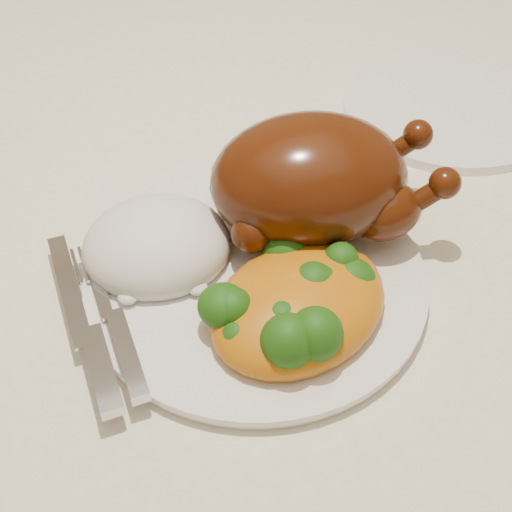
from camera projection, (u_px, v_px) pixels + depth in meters
name	position (u px, v px, depth m)	size (l,w,h in m)	color
dining_table	(215.00, 310.00, 0.66)	(1.60, 0.90, 0.76)	brown
tablecloth	(212.00, 254.00, 0.61)	(1.73, 1.03, 0.18)	beige
dinner_plate	(256.00, 280.00, 0.54)	(0.25, 0.25, 0.01)	white
side_plate	(449.00, 106.00, 0.71)	(0.21, 0.21, 0.01)	white
roast_chicken	(315.00, 179.00, 0.54)	(0.20, 0.15, 0.10)	#471907
rice_mound	(157.00, 246.00, 0.54)	(0.14, 0.13, 0.06)	white
mac_and_cheese	(301.00, 302.00, 0.50)	(0.17, 0.15, 0.06)	orange
cutlery	(102.00, 336.00, 0.49)	(0.04, 0.18, 0.01)	#BCBBC2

